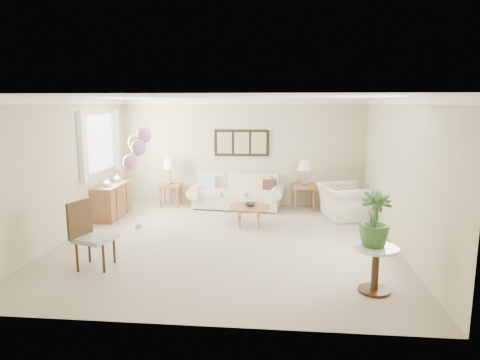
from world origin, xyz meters
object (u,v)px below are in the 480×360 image
(coffee_table, at_px, (250,208))
(armchair, at_px, (344,201))
(balloon_cluster, at_px, (137,147))
(sofa, at_px, (237,194))
(accent_chair, at_px, (90,233))

(coffee_table, height_order, armchair, armchair)
(armchair, distance_m, balloon_cluster, 4.59)
(coffee_table, xyz_separation_m, armchair, (2.04, 0.85, -0.02))
(coffee_table, bearing_deg, armchair, 22.74)
(armchair, relative_size, balloon_cluster, 0.55)
(sofa, distance_m, balloon_cluster, 2.93)
(sofa, height_order, armchair, sofa)
(sofa, relative_size, accent_chair, 2.20)
(armchair, bearing_deg, sofa, 60.59)
(sofa, bearing_deg, armchair, -15.75)
(sofa, xyz_separation_m, accent_chair, (-1.85, -4.04, 0.22))
(coffee_table, relative_size, accent_chair, 0.79)
(armchair, height_order, balloon_cluster, balloon_cluster)
(coffee_table, bearing_deg, balloon_cluster, -170.40)
(sofa, bearing_deg, balloon_cluster, -132.93)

